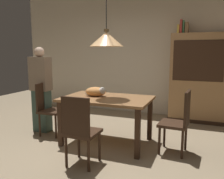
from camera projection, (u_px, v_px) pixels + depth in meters
ground at (95, 154)px, 3.39m from camera, size 10.00×10.00×0.00m
back_wall at (142, 53)px, 5.60m from camera, size 6.40×0.10×2.90m
dining_table at (107, 104)px, 3.74m from camera, size 1.40×0.90×0.75m
chair_left_side at (48, 106)px, 4.17m from camera, size 0.43×0.43×0.93m
chair_right_side at (179, 119)px, 3.35m from camera, size 0.43×0.43×0.93m
chair_near_front at (80, 128)px, 2.96m from camera, size 0.40×0.40×0.93m
cat_sleeping at (96, 92)px, 3.83m from camera, size 0.39×0.26×0.16m
pendant_lamp at (106, 39)px, 3.59m from camera, size 0.52×0.52×1.30m
hutch_bookcase at (197, 80)px, 4.92m from camera, size 1.12×0.45×1.85m
book_yellow_short at (178, 29)px, 4.92m from camera, size 0.04×0.20×0.18m
book_red_tall at (181, 27)px, 4.89m from camera, size 0.04×0.22×0.28m
book_green_slim at (184, 27)px, 4.87m from camera, size 0.03×0.20×0.26m
book_brown_thick at (187, 28)px, 4.85m from camera, size 0.06×0.24×0.22m
person_standing at (41, 90)px, 4.30m from camera, size 0.36×0.22×1.56m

